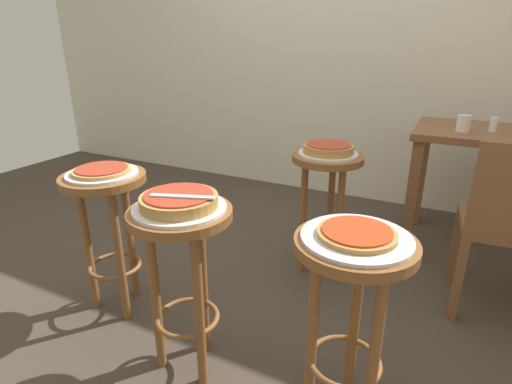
# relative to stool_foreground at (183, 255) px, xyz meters

# --- Properties ---
(ground_plane) EXTENTS (6.00, 6.00, 0.00)m
(ground_plane) POSITION_rel_stool_foreground_xyz_m (-0.12, 0.55, -0.50)
(ground_plane) COLOR #42382D
(back_wall) EXTENTS (6.00, 0.10, 3.00)m
(back_wall) POSITION_rel_stool_foreground_xyz_m (-0.12, 2.20, 1.00)
(back_wall) COLOR beige
(back_wall) RESTS_ON ground_plane
(stool_foreground) EXTENTS (0.37, 0.37, 0.68)m
(stool_foreground) POSITION_rel_stool_foreground_xyz_m (0.00, 0.00, 0.00)
(stool_foreground) COLOR brown
(stool_foreground) RESTS_ON ground_plane
(serving_plate_foreground) EXTENTS (0.33, 0.33, 0.01)m
(serving_plate_foreground) POSITION_rel_stool_foreground_xyz_m (0.00, -0.00, 0.19)
(serving_plate_foreground) COLOR silver
(serving_plate_foreground) RESTS_ON stool_foreground
(pizza_foreground) EXTENTS (0.27, 0.27, 0.05)m
(pizza_foreground) POSITION_rel_stool_foreground_xyz_m (0.00, -0.00, 0.22)
(pizza_foreground) COLOR #B78442
(pizza_foreground) RESTS_ON serving_plate_foreground
(stool_middle) EXTENTS (0.37, 0.37, 0.68)m
(stool_middle) POSITION_rel_stool_foreground_xyz_m (0.60, 0.05, 0.00)
(stool_middle) COLOR brown
(stool_middle) RESTS_ON ground_plane
(serving_plate_middle) EXTENTS (0.33, 0.33, 0.01)m
(serving_plate_middle) POSITION_rel_stool_foreground_xyz_m (0.60, 0.05, 0.19)
(serving_plate_middle) COLOR silver
(serving_plate_middle) RESTS_ON stool_middle
(pizza_middle) EXTENTS (0.23, 0.23, 0.02)m
(pizza_middle) POSITION_rel_stool_foreground_xyz_m (0.60, 0.05, 0.20)
(pizza_middle) COLOR #B78442
(pizza_middle) RESTS_ON serving_plate_middle
(stool_leftside) EXTENTS (0.37, 0.37, 0.68)m
(stool_leftside) POSITION_rel_stool_foreground_xyz_m (-0.53, 0.16, 0.00)
(stool_leftside) COLOR brown
(stool_leftside) RESTS_ON ground_plane
(serving_plate_leftside) EXTENTS (0.31, 0.31, 0.01)m
(serving_plate_leftside) POSITION_rel_stool_foreground_xyz_m (-0.53, 0.16, 0.19)
(serving_plate_leftside) COLOR silver
(serving_plate_leftside) RESTS_ON stool_leftside
(pizza_leftside) EXTENTS (0.25, 0.25, 0.02)m
(pizza_leftside) POSITION_rel_stool_foreground_xyz_m (-0.53, 0.16, 0.20)
(pizza_leftside) COLOR tan
(pizza_leftside) RESTS_ON serving_plate_leftside
(stool_rear) EXTENTS (0.37, 0.37, 0.68)m
(stool_rear) POSITION_rel_stool_foreground_xyz_m (0.24, 0.92, 0.00)
(stool_rear) COLOR brown
(stool_rear) RESTS_ON ground_plane
(serving_plate_rear) EXTENTS (0.30, 0.30, 0.01)m
(serving_plate_rear) POSITION_rel_stool_foreground_xyz_m (0.24, 0.92, 0.19)
(serving_plate_rear) COLOR silver
(serving_plate_rear) RESTS_ON stool_rear
(pizza_rear) EXTENTS (0.26, 0.26, 0.05)m
(pizza_rear) POSITION_rel_stool_foreground_xyz_m (0.24, 0.92, 0.22)
(pizza_rear) COLOR #B78442
(pizza_rear) RESTS_ON serving_plate_rear
(dining_table) EXTENTS (0.94, 0.60, 0.75)m
(dining_table) POSITION_rel_stool_foreground_xyz_m (1.06, 1.58, 0.12)
(dining_table) COLOR brown
(dining_table) RESTS_ON ground_plane
(cup_near_edge) EXTENTS (0.07, 0.07, 0.09)m
(cup_near_edge) POSITION_rel_stool_foreground_xyz_m (0.84, 1.48, 0.30)
(cup_near_edge) COLOR silver
(cup_near_edge) RESTS_ON dining_table
(condiment_shaker) EXTENTS (0.04, 0.04, 0.08)m
(condiment_shaker) POSITION_rel_stool_foreground_xyz_m (0.99, 1.54, 0.29)
(condiment_shaker) COLOR white
(condiment_shaker) RESTS_ON dining_table
(wooden_chair) EXTENTS (0.43, 0.43, 0.85)m
(wooden_chair) POSITION_rel_stool_foreground_xyz_m (1.10, 0.91, -0.03)
(wooden_chair) COLOR brown
(wooden_chair) RESTS_ON ground_plane
(pizza_server_knife) EXTENTS (0.22, 0.10, 0.01)m
(pizza_server_knife) POSITION_rel_stool_foreground_xyz_m (0.03, -0.02, 0.24)
(pizza_server_knife) COLOR silver
(pizza_server_knife) RESTS_ON pizza_foreground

